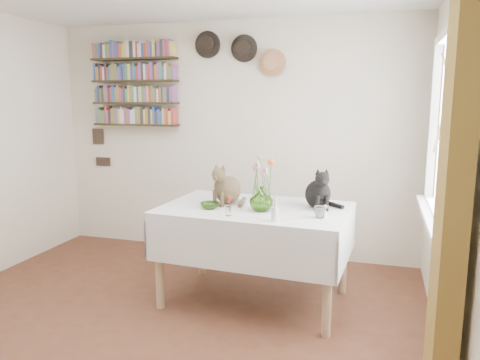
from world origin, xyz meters
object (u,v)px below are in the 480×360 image
(tabby_cat, at_px, (228,183))
(flower_vase, at_px, (261,199))
(bookshelf_unit, at_px, (135,85))
(black_cat, at_px, (318,187))
(dining_table, at_px, (255,231))

(tabby_cat, height_order, flower_vase, tabby_cat)
(flower_vase, xyz_separation_m, bookshelf_unit, (-1.77, 1.23, 0.93))
(black_cat, bearing_deg, bookshelf_unit, 134.89)
(bookshelf_unit, bearing_deg, tabby_cat, -35.85)
(tabby_cat, relative_size, flower_vase, 1.80)
(tabby_cat, height_order, black_cat, tabby_cat)
(tabby_cat, bearing_deg, dining_table, -0.32)
(tabby_cat, relative_size, black_cat, 1.03)
(flower_vase, bearing_deg, tabby_cat, 149.82)
(dining_table, bearing_deg, bookshelf_unit, 146.59)
(tabby_cat, distance_m, bookshelf_unit, 1.95)
(dining_table, height_order, tabby_cat, tabby_cat)
(dining_table, height_order, black_cat, black_cat)
(black_cat, xyz_separation_m, flower_vase, (-0.41, -0.26, -0.07))
(tabby_cat, bearing_deg, bookshelf_unit, 161.33)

